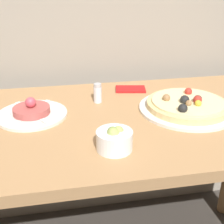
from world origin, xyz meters
name	(u,v)px	position (x,y,z in m)	size (l,w,h in m)	color
dining_table	(130,144)	(0.00, 0.35, 0.66)	(1.35, 0.69, 0.77)	#AD7F51
pizza_plate	(187,106)	(0.21, 0.36, 0.79)	(0.34, 0.34, 0.06)	silver
tartare_plate	(32,112)	(-0.33, 0.41, 0.78)	(0.24, 0.24, 0.07)	silver
small_bowl	(114,139)	(-0.09, 0.15, 0.80)	(0.10, 0.10, 0.07)	white
napkin	(130,89)	(0.06, 0.58, 0.77)	(0.13, 0.09, 0.01)	red
salt_shaker	(98,93)	(-0.09, 0.49, 0.80)	(0.03, 0.03, 0.07)	silver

